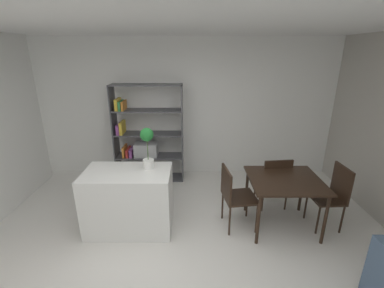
{
  "coord_description": "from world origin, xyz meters",
  "views": [
    {
      "loc": [
        0.36,
        -2.47,
        2.42
      ],
      "look_at": [
        0.37,
        1.03,
        1.19
      ],
      "focal_mm": 24.61,
      "sensor_mm": 36.0,
      "label": 1
    }
  ],
  "objects_px": {
    "dining_chair_island_side": "(233,193)",
    "open_bookshelf": "(143,138)",
    "dining_chair_far": "(273,178)",
    "potted_plant_on_island": "(147,145)",
    "kitchen_island": "(128,200)",
    "dining_table": "(284,184)",
    "dining_chair_window_side": "(333,192)"
  },
  "relations": [
    {
      "from": "dining_table",
      "to": "dining_chair_far",
      "type": "distance_m",
      "value": 0.5
    },
    {
      "from": "dining_table",
      "to": "dining_chair_window_side",
      "type": "relative_size",
      "value": 1.05
    },
    {
      "from": "dining_chair_far",
      "to": "dining_chair_window_side",
      "type": "xyz_separation_m",
      "value": [
        0.7,
        -0.47,
        0.02
      ]
    },
    {
      "from": "dining_chair_island_side",
      "to": "open_bookshelf",
      "type": "bearing_deg",
      "value": 36.19
    },
    {
      "from": "open_bookshelf",
      "to": "dining_chair_island_side",
      "type": "bearing_deg",
      "value": -45.86
    },
    {
      "from": "dining_chair_window_side",
      "to": "dining_chair_far",
      "type": "bearing_deg",
      "value": -126.89
    },
    {
      "from": "potted_plant_on_island",
      "to": "dining_chair_far",
      "type": "xyz_separation_m",
      "value": [
        1.91,
        0.4,
        -0.71
      ]
    },
    {
      "from": "dining_chair_far",
      "to": "dining_chair_window_side",
      "type": "distance_m",
      "value": 0.84
    },
    {
      "from": "dining_table",
      "to": "dining_chair_far",
      "type": "xyz_separation_m",
      "value": [
        0.01,
        0.48,
        -0.15
      ]
    },
    {
      "from": "potted_plant_on_island",
      "to": "open_bookshelf",
      "type": "distance_m",
      "value": 1.55
    },
    {
      "from": "open_bookshelf",
      "to": "dining_chair_window_side",
      "type": "xyz_separation_m",
      "value": [
        2.94,
        -1.54,
        -0.3
      ]
    },
    {
      "from": "potted_plant_on_island",
      "to": "dining_table",
      "type": "relative_size",
      "value": 0.59
    },
    {
      "from": "dining_table",
      "to": "dining_chair_island_side",
      "type": "xyz_separation_m",
      "value": [
        -0.71,
        -0.01,
        -0.13
      ]
    },
    {
      "from": "dining_table",
      "to": "dining_chair_island_side",
      "type": "relative_size",
      "value": 1.08
    },
    {
      "from": "potted_plant_on_island",
      "to": "dining_chair_far",
      "type": "relative_size",
      "value": 0.66
    },
    {
      "from": "dining_table",
      "to": "dining_chair_far",
      "type": "bearing_deg",
      "value": 88.79
    },
    {
      "from": "open_bookshelf",
      "to": "dining_chair_window_side",
      "type": "relative_size",
      "value": 2.0
    },
    {
      "from": "potted_plant_on_island",
      "to": "dining_table",
      "type": "bearing_deg",
      "value": -2.4
    },
    {
      "from": "potted_plant_on_island",
      "to": "dining_chair_window_side",
      "type": "xyz_separation_m",
      "value": [
        2.61,
        -0.07,
        -0.68
      ]
    },
    {
      "from": "kitchen_island",
      "to": "dining_chair_island_side",
      "type": "bearing_deg",
      "value": 0.86
    },
    {
      "from": "dining_table",
      "to": "potted_plant_on_island",
      "type": "bearing_deg",
      "value": 177.6
    },
    {
      "from": "open_bookshelf",
      "to": "dining_chair_far",
      "type": "xyz_separation_m",
      "value": [
        2.24,
        -1.07,
        -0.32
      ]
    },
    {
      "from": "kitchen_island",
      "to": "dining_chair_island_side",
      "type": "distance_m",
      "value": 1.48
    },
    {
      "from": "open_bookshelf",
      "to": "dining_table",
      "type": "bearing_deg",
      "value": -34.8
    },
    {
      "from": "kitchen_island",
      "to": "open_bookshelf",
      "type": "xyz_separation_m",
      "value": [
        -0.04,
        1.59,
        0.41
      ]
    },
    {
      "from": "kitchen_island",
      "to": "dining_chair_window_side",
      "type": "xyz_separation_m",
      "value": [
        2.9,
        0.04,
        0.11
      ]
    },
    {
      "from": "dining_chair_far",
      "to": "dining_chair_window_side",
      "type": "bearing_deg",
      "value": 139.98
    },
    {
      "from": "kitchen_island",
      "to": "dining_chair_window_side",
      "type": "height_order",
      "value": "dining_chair_window_side"
    },
    {
      "from": "open_bookshelf",
      "to": "dining_chair_far",
      "type": "distance_m",
      "value": 2.5
    },
    {
      "from": "potted_plant_on_island",
      "to": "open_bookshelf",
      "type": "bearing_deg",
      "value": 102.53
    },
    {
      "from": "potted_plant_on_island",
      "to": "open_bookshelf",
      "type": "height_order",
      "value": "open_bookshelf"
    },
    {
      "from": "potted_plant_on_island",
      "to": "dining_chair_far",
      "type": "distance_m",
      "value": 2.08
    }
  ]
}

